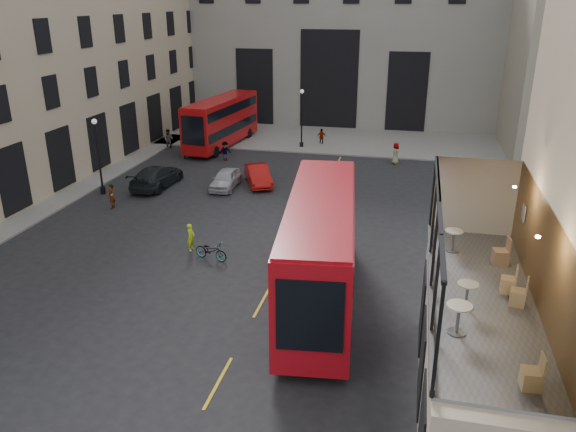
% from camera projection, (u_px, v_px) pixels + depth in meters
% --- Properties ---
extents(ground, '(140.00, 140.00, 0.00)m').
position_uv_depth(ground, '(272.00, 391.00, 19.72)').
color(ground, black).
rests_on(ground, ground).
extents(host_frontage, '(3.00, 11.00, 4.50)m').
position_uv_depth(host_frontage, '(472.00, 362.00, 17.55)').
color(host_frontage, '#BFAB8F').
rests_on(host_frontage, ground).
extents(cafe_floor, '(3.00, 10.00, 0.10)m').
position_uv_depth(cafe_floor, '(482.00, 298.00, 16.72)').
color(cafe_floor, slate).
rests_on(cafe_floor, host_frontage).
extents(gateway, '(35.00, 10.60, 18.00)m').
position_uv_depth(gateway, '(337.00, 33.00, 60.96)').
color(gateway, gray).
rests_on(gateway, ground).
extents(pavement_far, '(40.00, 12.00, 0.12)m').
position_uv_depth(pavement_far, '(310.00, 137.00, 55.48)').
color(pavement_far, slate).
rests_on(pavement_far, ground).
extents(traffic_light_near, '(0.16, 0.20, 3.80)m').
position_uv_depth(traffic_light_near, '(310.00, 208.00, 29.96)').
color(traffic_light_near, black).
rests_on(traffic_light_near, ground).
extents(traffic_light_far, '(0.16, 0.20, 3.80)m').
position_uv_depth(traffic_light_far, '(183.00, 131.00, 47.42)').
color(traffic_light_far, black).
rests_on(traffic_light_far, ground).
extents(street_lamp_a, '(0.36, 0.36, 5.33)m').
position_uv_depth(street_lamp_a, '(99.00, 161.00, 38.77)').
color(street_lamp_a, black).
rests_on(street_lamp_a, ground).
extents(street_lamp_b, '(0.36, 0.36, 5.33)m').
position_uv_depth(street_lamp_b, '(302.00, 122.00, 51.00)').
color(street_lamp_b, black).
rests_on(street_lamp_b, ground).
extents(bus_near, '(4.23, 12.61, 4.94)m').
position_uv_depth(bus_near, '(320.00, 245.00, 24.60)').
color(bus_near, '#A60B14').
rests_on(bus_near, ground).
extents(bus_far, '(3.69, 11.31, 4.43)m').
position_uv_depth(bus_far, '(222.00, 120.00, 51.57)').
color(bus_far, '#A50B0D').
rests_on(bus_far, ground).
extents(car_a, '(1.76, 4.03, 1.35)m').
position_uv_depth(car_a, '(225.00, 179.00, 40.61)').
color(car_a, '#ABADB3').
rests_on(car_a, ground).
extents(car_b, '(3.22, 4.56, 1.43)m').
position_uv_depth(car_b, '(258.00, 175.00, 41.38)').
color(car_b, '#AB0E0A').
rests_on(car_b, ground).
extents(car_c, '(2.38, 5.46, 1.56)m').
position_uv_depth(car_c, '(157.00, 176.00, 40.84)').
color(car_c, black).
rests_on(car_c, ground).
extents(bicycle, '(2.00, 1.10, 1.00)m').
position_uv_depth(bicycle, '(211.00, 251.00, 29.49)').
color(bicycle, gray).
rests_on(bicycle, ground).
extents(cyclist, '(0.38, 0.57, 1.53)m').
position_uv_depth(cyclist, '(191.00, 237.00, 30.50)').
color(cyclist, '#D0FF1A').
rests_on(cyclist, ground).
extents(pedestrian_a, '(0.90, 0.71, 1.80)m').
position_uv_depth(pedestrian_a, '(169.00, 139.00, 51.19)').
color(pedestrian_a, gray).
rests_on(pedestrian_a, ground).
extents(pedestrian_b, '(1.19, 1.15, 1.63)m').
position_uv_depth(pedestrian_b, '(225.00, 151.00, 47.49)').
color(pedestrian_b, gray).
rests_on(pedestrian_b, ground).
extents(pedestrian_c, '(0.97, 0.58, 1.54)m').
position_uv_depth(pedestrian_c, '(322.00, 137.00, 52.56)').
color(pedestrian_c, gray).
rests_on(pedestrian_c, ground).
extents(pedestrian_d, '(0.84, 1.01, 1.77)m').
position_uv_depth(pedestrian_d, '(396.00, 153.00, 46.52)').
color(pedestrian_d, gray).
rests_on(pedestrian_d, ground).
extents(pedestrian_e, '(0.52, 0.67, 1.64)m').
position_uv_depth(pedestrian_e, '(111.00, 196.00, 36.61)').
color(pedestrian_e, gray).
rests_on(pedestrian_e, ground).
extents(cafe_table_near, '(0.68, 0.68, 0.84)m').
position_uv_depth(cafe_table_near, '(459.00, 314.00, 14.68)').
color(cafe_table_near, white).
rests_on(cafe_table_near, cafe_floor).
extents(cafe_table_mid, '(0.61, 0.61, 0.76)m').
position_uv_depth(cafe_table_mid, '(467.00, 292.00, 15.94)').
color(cafe_table_mid, beige).
rests_on(cafe_table_mid, cafe_floor).
extents(cafe_table_far, '(0.62, 0.62, 0.77)m').
position_uv_depth(cafe_table_far, '(454.00, 237.00, 19.54)').
color(cafe_table_far, white).
rests_on(cafe_table_far, cafe_floor).
extents(cafe_chair_a, '(0.46, 0.46, 0.87)m').
position_uv_depth(cafe_chair_a, '(532.00, 378.00, 12.69)').
color(cafe_chair_a, tan).
rests_on(cafe_chair_a, cafe_floor).
extents(cafe_chair_b, '(0.52, 0.52, 0.88)m').
position_uv_depth(cafe_chair_b, '(518.00, 296.00, 16.15)').
color(cafe_chair_b, tan).
rests_on(cafe_chair_b, cafe_floor).
extents(cafe_chair_c, '(0.49, 0.49, 0.88)m').
position_uv_depth(cafe_chair_c, '(508.00, 284.00, 16.85)').
color(cafe_chair_c, '#DDB77F').
rests_on(cafe_chair_c, cafe_floor).
extents(cafe_chair_d, '(0.54, 0.54, 0.97)m').
position_uv_depth(cafe_chair_d, '(501.00, 256.00, 18.62)').
color(cafe_chair_d, tan).
rests_on(cafe_chair_d, cafe_floor).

